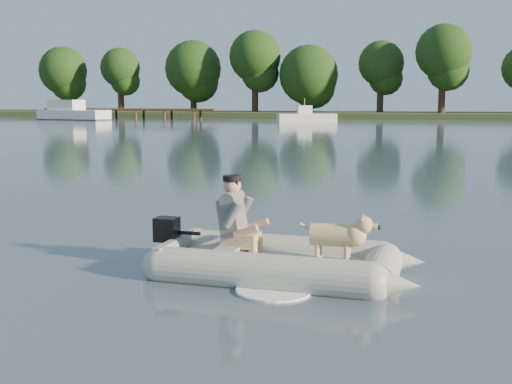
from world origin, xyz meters
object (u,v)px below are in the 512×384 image
(dock, at_px, (130,114))
(dinghy, at_px, (283,232))
(cabin_cruiser, at_px, (74,110))
(man, at_px, (234,214))
(dog, at_px, (333,239))
(motorboat, at_px, (307,111))

(dock, bearing_deg, dinghy, -62.49)
(dock, distance_m, cabin_cruiser, 5.57)
(man, relative_size, cabin_cruiser, 0.13)
(man, bearing_deg, dock, 119.13)
(dinghy, relative_size, cabin_cruiser, 0.55)
(dog, distance_m, motorboat, 46.84)
(man, xyz_separation_m, dog, (1.17, -0.04, -0.22))
(dog, bearing_deg, dock, 120.13)
(dock, distance_m, dog, 58.29)
(cabin_cruiser, relative_size, motorboat, 1.44)
(dinghy, relative_size, motorboat, 0.79)
(dock, bearing_deg, dog, -61.99)
(dog, bearing_deg, cabin_cruiser, 125.49)
(dock, relative_size, cabin_cruiser, 2.49)
(dinghy, relative_size, dog, 4.88)
(man, relative_size, motorboat, 0.19)
(cabin_cruiser, bearing_deg, dinghy, -47.94)
(dinghy, bearing_deg, cabin_cruiser, 125.00)
(dock, bearing_deg, motorboat, -16.27)
(man, height_order, cabin_cruiser, cabin_cruiser)
(dock, relative_size, motorboat, 3.60)
(cabin_cruiser, bearing_deg, man, -48.42)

